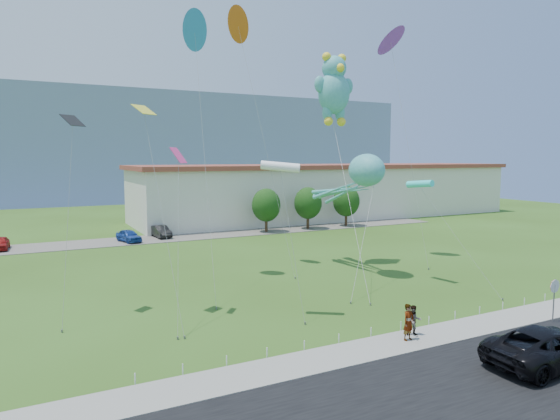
# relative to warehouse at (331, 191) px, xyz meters

# --- Properties ---
(ground) EXTENTS (160.00, 160.00, 0.00)m
(ground) POSITION_rel_warehouse_xyz_m (-26.00, -44.00, -4.12)
(ground) COLOR #304E15
(ground) RESTS_ON ground
(road) EXTENTS (80.00, 8.00, 0.06)m
(road) POSITION_rel_warehouse_xyz_m (-26.00, -52.00, -4.09)
(road) COLOR black
(road) RESTS_ON ground
(sidewalk) EXTENTS (80.00, 2.50, 0.10)m
(sidewalk) POSITION_rel_warehouse_xyz_m (-26.00, -46.75, -4.07)
(sidewalk) COLOR gray
(sidewalk) RESTS_ON ground
(parking_strip) EXTENTS (70.00, 6.00, 0.06)m
(parking_strip) POSITION_rel_warehouse_xyz_m (-26.00, -9.00, -4.09)
(parking_strip) COLOR #59544C
(parking_strip) RESTS_ON ground
(hill_ridge) EXTENTS (160.00, 50.00, 25.00)m
(hill_ridge) POSITION_rel_warehouse_xyz_m (-26.00, 76.00, 8.38)
(hill_ridge) COLOR gray
(hill_ridge) RESTS_ON ground
(warehouse) EXTENTS (61.00, 15.00, 8.20)m
(warehouse) POSITION_rel_warehouse_xyz_m (0.00, 0.00, 0.00)
(warehouse) COLOR beige
(warehouse) RESTS_ON ground
(stop_sign) EXTENTS (0.80, 0.07, 2.50)m
(stop_sign) POSITION_rel_warehouse_xyz_m (-16.50, -48.21, -2.26)
(stop_sign) COLOR slate
(stop_sign) RESTS_ON ground
(rope_fence) EXTENTS (26.05, 0.05, 0.50)m
(rope_fence) POSITION_rel_warehouse_xyz_m (-26.00, -45.30, -3.87)
(rope_fence) COLOR white
(rope_fence) RESTS_ON ground
(tree_near) EXTENTS (3.60, 3.60, 5.47)m
(tree_near) POSITION_rel_warehouse_xyz_m (-16.00, -10.00, -0.74)
(tree_near) COLOR #3F2B19
(tree_near) RESTS_ON ground
(tree_mid) EXTENTS (3.60, 3.60, 5.47)m
(tree_mid) POSITION_rel_warehouse_xyz_m (-10.00, -10.00, -0.74)
(tree_mid) COLOR #3F2B19
(tree_mid) RESTS_ON ground
(tree_far) EXTENTS (3.60, 3.60, 5.47)m
(tree_far) POSITION_rel_warehouse_xyz_m (-4.00, -10.00, -0.74)
(tree_far) COLOR #3F2B19
(tree_far) RESTS_ON ground
(suv) EXTENTS (6.21, 2.97, 1.71)m
(suv) POSITION_rel_warehouse_xyz_m (-22.32, -51.88, -3.21)
(suv) COLOR black
(suv) RESTS_ON road
(pedestrian_left) EXTENTS (0.74, 0.54, 1.85)m
(pedestrian_left) POSITION_rel_warehouse_xyz_m (-25.78, -46.73, -3.10)
(pedestrian_left) COLOR gray
(pedestrian_left) RESTS_ON sidewalk
(pedestrian_right) EXTENTS (0.94, 0.86, 1.58)m
(pedestrian_right) POSITION_rel_warehouse_xyz_m (-25.07, -46.36, -3.24)
(pedestrian_right) COLOR gray
(pedestrian_right) RESTS_ON sidewalk
(parked_car_red) EXTENTS (1.80, 3.90, 1.29)m
(parked_car_red) POSITION_rel_warehouse_xyz_m (-44.99, -8.69, -3.42)
(parked_car_red) COLOR maroon
(parked_car_red) RESTS_ON parking_strip
(parked_car_blue) EXTENTS (2.52, 4.21, 1.34)m
(parked_car_blue) POSITION_rel_warehouse_xyz_m (-32.63, -9.76, -3.39)
(parked_car_blue) COLOR navy
(parked_car_blue) RESTS_ON parking_strip
(parked_car_black) EXTENTS (1.79, 4.24, 1.36)m
(parked_car_black) POSITION_rel_warehouse_xyz_m (-28.74, -8.22, -3.38)
(parked_car_black) COLOR black
(parked_car_black) RESTS_ON parking_strip
(octopus_kite) EXTENTS (6.67, 12.31, 9.56)m
(octopus_kite) POSITION_rel_warehouse_xyz_m (-19.17, -33.07, 3.41)
(octopus_kite) COLOR teal
(octopus_kite) RESTS_ON ground
(teddy_bear_kite) EXTENTS (6.52, 12.63, 17.95)m
(teddy_bear_kite) POSITION_rel_warehouse_xyz_m (-19.04, -29.51, 10.99)
(teddy_bear_kite) COLOR teal
(teddy_bear_kite) RESTS_ON ground
(small_kite_white) EXTENTS (0.91, 3.00, 9.19)m
(small_kite_white) POSITION_rel_warehouse_xyz_m (-29.70, -40.30, 4.57)
(small_kite_white) COLOR white
(small_kite_white) RESTS_ON ground
(small_kite_purple) EXTENTS (1.80, 6.45, 20.34)m
(small_kite_purple) POSITION_rel_warehouse_xyz_m (-12.92, -29.44, 15.02)
(small_kite_purple) COLOR purple
(small_kite_purple) RESTS_ON ground
(small_kite_black) EXTENTS (1.93, 3.64, 11.81)m
(small_kite_black) POSITION_rel_warehouse_xyz_m (-40.12, -34.62, 6.00)
(small_kite_black) COLOR black
(small_kite_black) RESTS_ON ground
(small_kite_cyan) EXTENTS (1.82, 7.46, 7.78)m
(small_kite_cyan) POSITION_rel_warehouse_xyz_m (-16.82, -37.72, 3.16)
(small_kite_cyan) COLOR #33E8E8
(small_kite_cyan) RESTS_ON ground
(small_kite_yellow) EXTENTS (1.36, 5.62, 12.40)m
(small_kite_yellow) POSITION_rel_warehouse_xyz_m (-36.28, -36.81, 6.46)
(small_kite_yellow) COLOR yellow
(small_kite_yellow) RESTS_ON ground
(small_kite_orange) EXTENTS (2.80, 7.14, 20.82)m
(small_kite_orange) POSITION_rel_warehouse_xyz_m (-26.27, -26.40, 15.46)
(small_kite_orange) COLOR #D45617
(small_kite_orange) RESTS_ON ground
(small_kite_pink) EXTENTS (2.05, 4.59, 9.82)m
(small_kite_pink) POSITION_rel_warehouse_xyz_m (-34.83, -37.61, 4.31)
(small_kite_pink) COLOR #F4367D
(small_kite_pink) RESTS_ON ground
(small_kite_blue) EXTENTS (2.61, 9.16, 19.29)m
(small_kite_blue) POSITION_rel_warehouse_xyz_m (-30.91, -28.98, 13.99)
(small_kite_blue) COLOR #267ED7
(small_kite_blue) RESTS_ON ground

